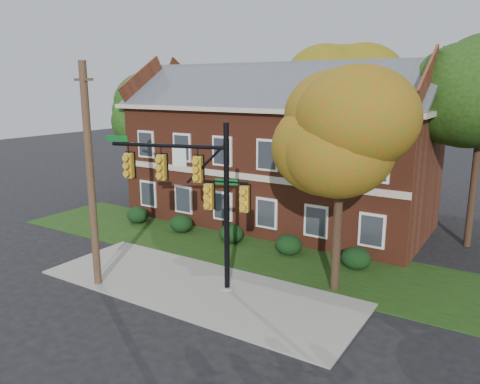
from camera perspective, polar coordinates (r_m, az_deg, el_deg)
The scene contains 15 objects.
ground at distance 19.68m, azimuth -7.10°, elevation -12.57°, with size 120.00×120.00×0.00m, color black.
sidewalk at distance 20.37m, azimuth -5.29°, elevation -11.49°, with size 14.00×5.00×0.08m, color gray.
grass_strip at distance 24.22m, azimuth 1.98°, elevation -7.42°, with size 30.00×6.00×0.04m, color #193811.
apartment_building at distance 29.09m, azimuth 4.60°, elevation 6.08°, with size 18.80×8.80×9.74m.
hedge_far_left at distance 29.88m, azimuth -12.39°, elevation -2.73°, with size 1.40×1.26×1.05m, color black.
hedge_left at distance 27.60m, azimuth -7.18°, elevation -3.83°, with size 1.40×1.26×1.05m, color black.
hedge_center at distance 25.61m, azimuth -1.09°, elevation -5.07°, with size 1.40×1.26×1.05m, color black.
hedge_right at distance 23.96m, azimuth 5.96°, elevation -6.43°, with size 1.40×1.26×1.05m, color black.
hedge_far_right at distance 22.74m, azimuth 13.96°, elevation -7.84°, with size 1.40×1.26×1.05m, color black.
tree_near_right at distance 18.64m, azimuth 12.83°, elevation 7.16°, with size 4.50×4.25×8.58m.
tree_left_rear at distance 33.72m, azimuth -11.28°, elevation 9.70°, with size 5.40×5.10×8.88m.
tree_far_rear at distance 35.53m, azimuth 12.77°, elevation 13.28°, with size 6.84×6.46×11.52m.
traffic_signal at distance 19.11m, azimuth -5.26°, elevation 0.55°, with size 6.10×1.88×7.03m.
utility_pole at distance 20.13m, azimuth -17.77°, elevation 1.76°, with size 1.44×0.44×9.37m.
sign_post at distance 21.85m, azimuth -17.22°, elevation -6.51°, with size 0.29×0.12×2.04m.
Camera 1 is at (11.42, -13.62, 8.45)m, focal length 35.00 mm.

